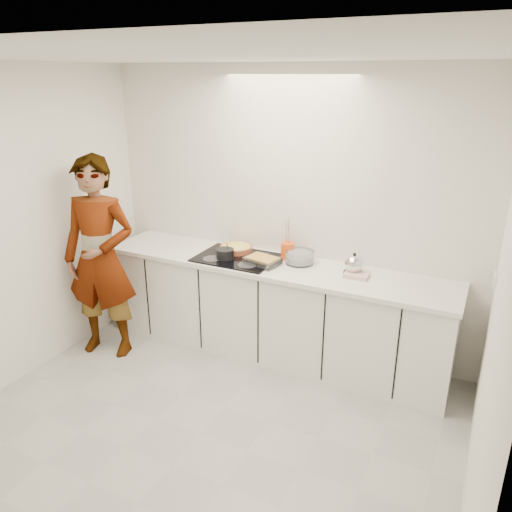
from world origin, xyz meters
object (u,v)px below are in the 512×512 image
at_px(hob, 237,258).
at_px(tart_dish, 236,248).
at_px(baking_dish, 262,260).
at_px(saucepan, 225,254).
at_px(mixing_bowl, 300,258).
at_px(cook, 100,259).
at_px(kettle, 354,265).
at_px(utensil_crock, 288,251).

xyz_separation_m(hob, tart_dish, (-0.08, 0.14, 0.03)).
xyz_separation_m(hob, baking_dish, (0.28, -0.05, 0.04)).
distance_m(tart_dish, saucepan, 0.22).
relative_size(tart_dish, mixing_bowl, 1.32).
relative_size(baking_dish, mixing_bowl, 1.15).
bearing_deg(tart_dish, hob, -59.89).
xyz_separation_m(mixing_bowl, cook, (-1.64, -0.74, -0.03)).
xyz_separation_m(baking_dish, mixing_bowl, (0.28, 0.18, 0.01)).
xyz_separation_m(saucepan, cook, (-1.00, -0.53, -0.04)).
bearing_deg(tart_dish, saucepan, -88.62).
xyz_separation_m(tart_dish, baking_dish, (0.36, -0.19, 0.00)).
bearing_deg(hob, baking_dish, -9.28).
relative_size(mixing_bowl, kettle, 1.50).
distance_m(saucepan, mixing_bowl, 0.68).
xyz_separation_m(mixing_bowl, kettle, (0.50, -0.03, 0.03)).
height_order(saucepan, baking_dish, saucepan).
xyz_separation_m(utensil_crock, cook, (-1.50, -0.80, -0.05)).
distance_m(utensil_crock, cook, 1.70).
height_order(hob, saucepan, saucepan).
bearing_deg(baking_dish, hob, 170.72).
relative_size(saucepan, utensil_crock, 1.15).
bearing_deg(mixing_bowl, tart_dish, 179.39).
bearing_deg(saucepan, tart_dish, 91.38).
bearing_deg(baking_dish, mixing_bowl, 32.36).
bearing_deg(baking_dish, tart_dish, 153.02).
bearing_deg(cook, saucepan, 13.35).
bearing_deg(tart_dish, mixing_bowl, -0.61).
distance_m(mixing_bowl, cook, 1.80).
bearing_deg(kettle, baking_dish, -169.17).
xyz_separation_m(baking_dish, utensil_crock, (0.14, 0.24, 0.03)).
relative_size(hob, tart_dish, 1.91).
relative_size(hob, baking_dish, 2.20).
height_order(saucepan, kettle, kettle).
bearing_deg(utensil_crock, cook, -151.96).
bearing_deg(kettle, hob, -174.46).
xyz_separation_m(hob, cook, (-1.07, -0.61, 0.02)).
height_order(saucepan, utensil_crock, saucepan).
bearing_deg(mixing_bowl, kettle, -3.31).
bearing_deg(tart_dish, cook, -143.05).
bearing_deg(hob, cook, -150.47).
relative_size(tart_dish, saucepan, 2.13).
bearing_deg(saucepan, hob, 47.77).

